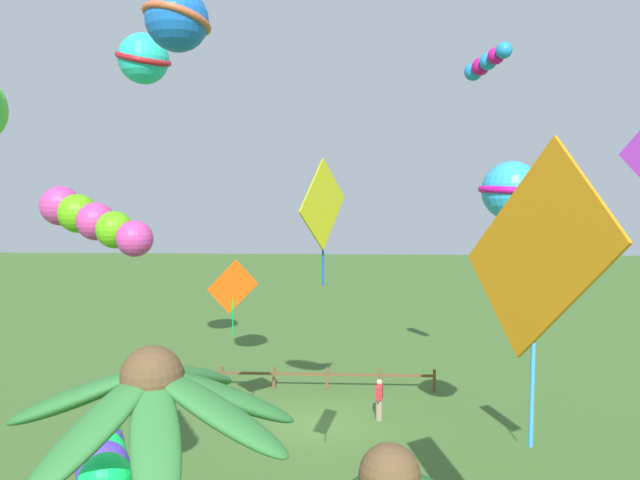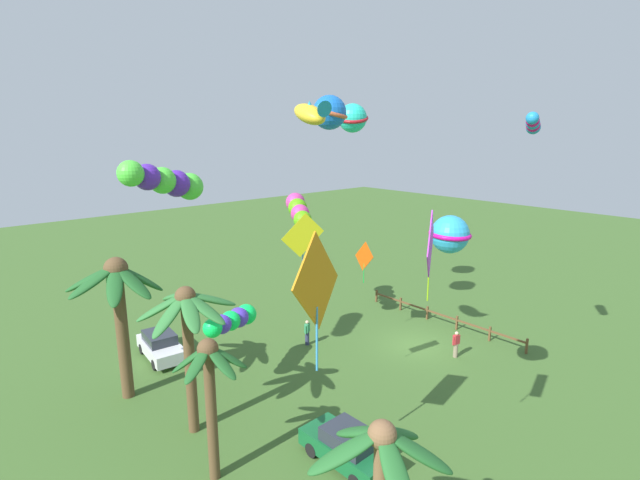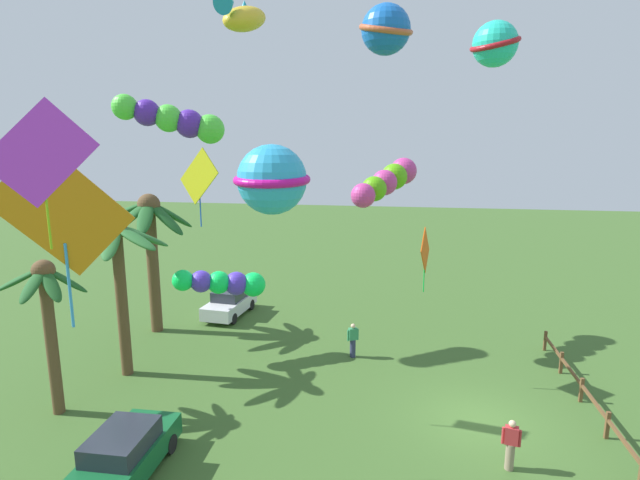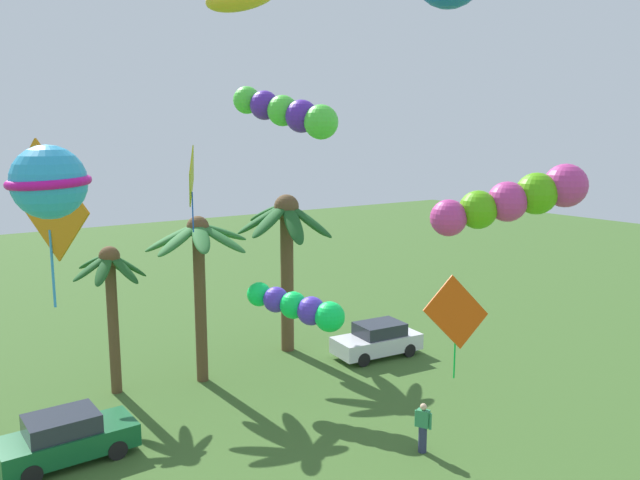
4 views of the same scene
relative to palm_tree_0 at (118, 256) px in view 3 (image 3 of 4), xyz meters
The scene contains 20 objects.
ground_plane 15.07m from the palm_tree_0, 95.41° to the right, with size 120.00×120.00×0.00m, color #3D6028.
palm_tree_0 is the anchor object (origin of this frame).
palm_tree_2 3.41m from the palm_tree_0, 166.01° to the left, with size 2.87×2.71×5.68m.
palm_tree_3 4.87m from the palm_tree_0, 13.65° to the left, with size 4.35×4.54×7.15m.
rail_fence 18.67m from the palm_tree_0, 91.59° to the right, with size 11.87×0.12×0.95m.
parked_car_0 8.19m from the palm_tree_0, 149.51° to the right, with size 3.93×1.80×1.51m.
parked_car_2 8.96m from the palm_tree_0, 13.61° to the right, with size 4.05×2.09×1.51m.
spectator_0 15.69m from the palm_tree_0, 104.61° to the right, with size 0.30×0.54×1.59m.
spectator_1 10.69m from the palm_tree_0, 70.82° to the right, with size 0.37×0.50×1.59m.
kite_diamond_0 6.64m from the palm_tree_0, 159.80° to the right, with size 1.57×3.43×5.19m.
kite_ball_2 13.83m from the palm_tree_0, 76.26° to the right, with size 2.88×2.88×1.90m.
kite_diamond_3 6.00m from the palm_tree_0, 114.96° to the right, with size 0.87×1.71×2.65m.
kite_diamond_4 10.65m from the palm_tree_0, 154.64° to the right, with size 1.12×1.85×2.98m.
kite_tube_5 6.59m from the palm_tree_0, 16.98° to the right, with size 2.60×4.53×2.13m.
kite_ball_6 11.41m from the palm_tree_0, 129.82° to the right, with size 1.76×1.75×1.56m.
kite_ball_7 17.94m from the palm_tree_0, 71.04° to the right, with size 2.92×2.92×1.89m.
kite_fish_8 10.41m from the palm_tree_0, 100.86° to the right, with size 2.69×1.55×1.37m.
kite_tube_9 12.16m from the palm_tree_0, 62.80° to the right, with size 4.23×2.91×2.10m.
kite_diamond_10 12.25m from the palm_tree_0, 83.85° to the right, with size 1.84×0.44×2.61m.
kite_tube_11 4.53m from the palm_tree_0, 56.55° to the right, with size 2.35×3.76×1.46m.
Camera 3 is at (-16.07, 3.01, 9.52)m, focal length 27.17 mm.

